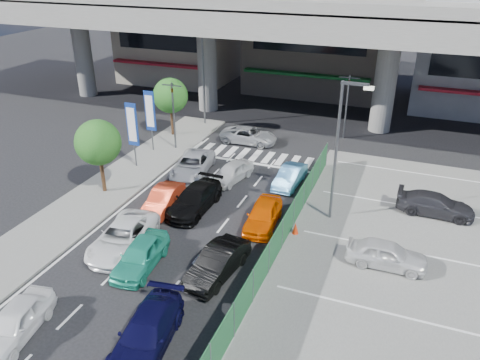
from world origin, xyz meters
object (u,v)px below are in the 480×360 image
at_px(crossing_wagon_silver, 249,136).
at_px(traffic_light_right, 348,91).
at_px(street_lamp_right, 340,141).
at_px(parked_sedan_white, 387,254).
at_px(signboard_near, 132,126).
at_px(taxi_orange_right, 263,215).
at_px(hatch_black_mid_right, 218,263).
at_px(kei_truck_front_right, 290,176).
at_px(tree_far, 170,96).
at_px(sedan_white_front_mid, 232,172).
at_px(sedan_white_mid_left, 123,237).
at_px(taxi_teal_mid, 141,255).
at_px(traffic_cone, 295,228).
at_px(van_white_back_left, 15,322).
at_px(minivan_navy_back, 147,333).
at_px(sedan_black_mid, 195,199).
at_px(taxi_orange_left, 164,199).
at_px(street_lamp_left, 205,71).
at_px(traffic_light_left, 173,100).
at_px(wagon_silver_front_left, 192,165).
at_px(signboard_far, 150,113).
at_px(parked_sedan_dgrey, 435,204).

bearing_deg(crossing_wagon_silver, traffic_light_right, -62.53).
bearing_deg(street_lamp_right, parked_sedan_white, -47.67).
relative_size(signboard_near, taxi_orange_right, 1.16).
distance_m(hatch_black_mid_right, kei_truck_front_right, 10.39).
bearing_deg(parked_sedan_white, tree_far, 56.26).
relative_size(hatch_black_mid_right, sedan_white_front_mid, 1.14).
distance_m(signboard_near, sedan_white_front_mid, 7.53).
xyz_separation_m(sedan_white_mid_left, taxi_teal_mid, (1.70, -1.04, -0.00)).
bearing_deg(traffic_cone, tree_far, 140.91).
bearing_deg(van_white_back_left, minivan_navy_back, 5.38).
bearing_deg(kei_truck_front_right, sedan_black_mid, -126.95).
height_order(taxi_orange_left, parked_sedan_white, parked_sedan_white).
bearing_deg(street_lamp_left, sedan_black_mid, -67.87).
height_order(van_white_back_left, sedan_black_mid, sedan_black_mid).
xyz_separation_m(traffic_light_left, crossing_wagon_silver, (4.83, 3.23, -3.31)).
bearing_deg(kei_truck_front_right, minivan_navy_back, -91.77).
bearing_deg(sedan_white_front_mid, minivan_navy_back, -67.51).
xyz_separation_m(sedan_black_mid, taxi_orange_right, (4.34, -0.25, 0.00)).
bearing_deg(van_white_back_left, tree_far, 93.06).
bearing_deg(traffic_light_left, tree_far, 122.62).
distance_m(sedan_white_mid_left, traffic_cone, 9.10).
relative_size(street_lamp_right, street_lamp_left, 1.00).
relative_size(street_lamp_right, sedan_black_mid, 1.68).
bearing_deg(traffic_cone, van_white_back_left, -127.03).
bearing_deg(wagon_silver_front_left, minivan_navy_back, -79.29).
height_order(traffic_light_right, signboard_far, traffic_light_right).
height_order(signboard_near, traffic_cone, signboard_near).
relative_size(parked_sedan_white, traffic_cone, 5.76).
xyz_separation_m(signboard_far, sedan_white_mid_left, (5.28, -11.85, -2.37)).
relative_size(wagon_silver_front_left, traffic_cone, 7.19).
relative_size(street_lamp_left, taxi_orange_right, 1.98).
bearing_deg(street_lamp_right, minivan_navy_back, -111.68).
xyz_separation_m(wagon_silver_front_left, parked_sedan_white, (13.44, -6.08, 0.05)).
relative_size(signboard_near, sedan_white_mid_left, 0.95).
distance_m(signboard_near, parked_sedan_dgrey, 19.93).
xyz_separation_m(street_lamp_left, parked_sedan_white, (16.77, -15.59, -4.05)).
bearing_deg(kei_truck_front_right, taxi_orange_right, -86.93).
distance_m(street_lamp_left, hatch_black_mid_right, 21.72).
distance_m(signboard_near, van_white_back_left, 16.35).
distance_m(sedan_white_front_mid, kei_truck_front_right, 3.87).
bearing_deg(sedan_black_mid, hatch_black_mid_right, -52.96).
bearing_deg(signboard_near, sedan_white_front_mid, 3.93).
distance_m(sedan_white_mid_left, sedan_white_front_mid, 9.60).
distance_m(street_lamp_left, minivan_navy_back, 26.02).
xyz_separation_m(sedan_white_mid_left, wagon_silver_front_left, (-0.68, 9.35, -0.02)).
bearing_deg(traffic_light_right, street_lamp_right, -82.66).
height_order(traffic_light_right, taxi_orange_right, traffic_light_right).
relative_size(signboard_far, traffic_cone, 7.03).
distance_m(street_lamp_right, taxi_orange_left, 10.76).
bearing_deg(taxi_orange_left, hatch_black_mid_right, -45.74).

